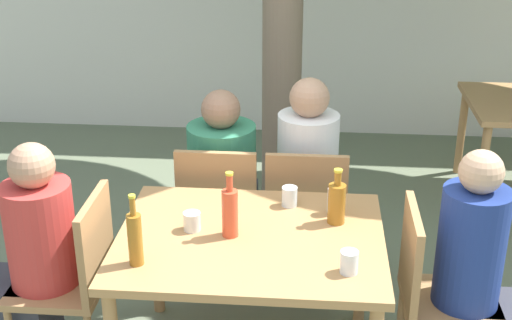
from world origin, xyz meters
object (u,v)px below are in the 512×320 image
Objects in this scene: patio_chair_0 at (76,271)px; person_seated_2 at (224,187)px; patio_chair_1 at (432,288)px; drinking_glass_0 at (192,221)px; person_seated_1 at (486,286)px; amber_bottle_2 at (337,202)px; drinking_glass_3 at (349,262)px; drinking_glass_1 at (334,201)px; patio_chair_3 at (306,212)px; person_seated_3 at (307,185)px; drinking_glass_2 at (290,196)px; dining_table_front at (250,252)px; soda_bottle_0 at (230,212)px; patio_chair_2 at (219,208)px; amber_bottle_1 at (135,238)px; person_seated_0 at (27,267)px.

person_seated_2 reaches higher than patio_chair_0.
patio_chair_1 is 0.77× the size of person_seated_2.
person_seated_1 is at bearing -1.56° from drinking_glass_0.
drinking_glass_3 is (0.05, -0.44, -0.06)m from amber_bottle_2.
person_seated_2 is 0.97m from drinking_glass_1.
patio_chair_3 is 0.77× the size of person_seated_2.
person_seated_3 is 12.53× the size of drinking_glass_2.
soda_bottle_0 is (-0.09, -0.00, 0.21)m from dining_table_front.
drinking_glass_2 is (0.16, 0.33, 0.13)m from dining_table_front.
drinking_glass_2 is at bearing 82.66° from person_seated_3.
amber_bottle_2 reaches higher than patio_chair_1.
dining_table_front is 0.77m from patio_chair_3.
patio_chair_3 is (0.49, 0.00, 0.00)m from patio_chair_2.
drinking_glass_1 is at bearing 34.57° from dining_table_front.
soda_bottle_0 is at bearing 36.68° from amber_bottle_1.
person_seated_2 is at bearing 132.28° from drinking_glass_1.
amber_bottle_1 is (-0.37, -0.27, 0.00)m from soda_bottle_0.
drinking_glass_0 is at bearing 87.44° from patio_chair_2.
patio_chair_1 is at bearing 0.27° from soda_bottle_0.
person_seated_3 is (0.49, -0.00, 0.03)m from person_seated_2.
patio_chair_2 and patio_chair_3 have the same top height.
patio_chair_2 is 0.49m from patio_chair_3.
amber_bottle_2 is at bearing 19.63° from soda_bottle_0.
person_seated_1 reaches higher than patio_chair_0.
patio_chair_2 is 2.73× the size of amber_bottle_1.
patio_chair_0 is 1.00× the size of patio_chair_2.
soda_bottle_0 reaches higher than patio_chair_2.
amber_bottle_2 is at bearing 95.92° from drinking_glass_3.
soda_bottle_0 is 0.97× the size of amber_bottle_1.
person_seated_3 reaches higher than person_seated_2.
amber_bottle_1 reaches higher than dining_table_front.
soda_bottle_0 is 0.60m from drinking_glass_3.
patio_chair_0 is at bearing -167.92° from drinking_glass_1.
patio_chair_1 is at bearing -29.48° from drinking_glass_1.
drinking_glass_3 is at bearing 98.98° from person_seated_3.
drinking_glass_0 is at bearing 60.29° from person_seated_3.
soda_bottle_0 is at bearing -150.60° from drinking_glass_1.
patio_chair_1 is 1.38m from amber_bottle_1.
person_seated_0 is 0.76m from amber_bottle_1.
patio_chair_2 is 0.83m from drinking_glass_1.
patio_chair_1 is 0.24m from person_seated_1.
patio_chair_1 is at bearing 138.90° from person_seated_2.
person_seated_2 reaches higher than patio_chair_1.
drinking_glass_2 is at bearing 163.38° from drinking_glass_1.
person_seated_3 is (0.00, 0.23, 0.05)m from patio_chair_3.
patio_chair_3 is 1.50m from person_seated_0.
patio_chair_2 is at bearing 108.81° from dining_table_front.
person_seated_3 is at bearing 131.04° from patio_chair_0.
amber_bottle_2 is (-0.45, 0.17, 0.34)m from patio_chair_1.
person_seated_2 is 3.53× the size of amber_bottle_1.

